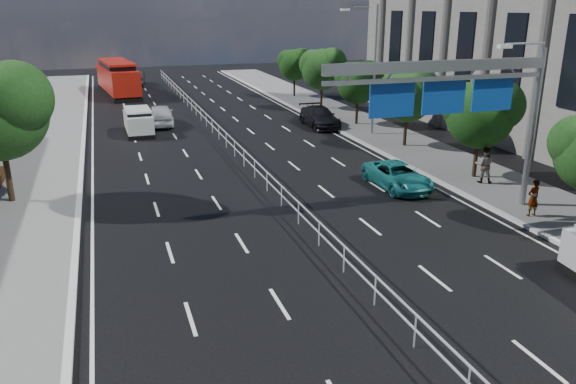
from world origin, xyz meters
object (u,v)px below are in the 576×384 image
red_bus (118,77)px  near_car_silver (160,115)px  white_minivan (138,122)px  parked_car_teal (398,176)px  parked_car_dark (320,117)px  overhead_gantry (462,89)px  near_car_dark (136,78)px  pedestrian_a (533,198)px  pedestrian_b (484,165)px

red_bus → near_car_silver: size_ratio=2.47×
white_minivan → parked_car_teal: 20.83m
parked_car_dark → overhead_gantry: bearing=-92.4°
near_car_dark → pedestrian_a: size_ratio=3.11×
near_car_silver → pedestrian_a: bearing=121.4°
white_minivan → parked_car_dark: bearing=-8.3°
overhead_gantry → pedestrian_a: 5.81m
parked_car_dark → pedestrian_b: 16.79m
white_minivan → pedestrian_a: white_minivan is taller
white_minivan → pedestrian_a: 27.53m
red_bus → pedestrian_a: size_ratio=7.20×
overhead_gantry → parked_car_dark: 20.59m
parked_car_dark → near_car_dark: bearing=114.3°
overhead_gantry → parked_car_dark: overhead_gantry is taller
white_minivan → parked_car_teal: (11.65, -17.27, -0.27)m
near_car_silver → near_car_dark: near_car_dark is taller
red_bus → white_minivan: bearing=-94.9°
near_car_dark → pedestrian_a: (13.42, -50.26, 0.12)m
parked_car_teal → near_car_silver: bearing=115.3°
overhead_gantry → near_car_silver: bearing=112.5°
red_bus → parked_car_dark: red_bus is taller
white_minivan → near_car_silver: white_minivan is taller
parked_car_dark → pedestrian_a: pedestrian_a is taller
near_car_dark → parked_car_dark: bearing=119.9°
parked_car_teal → parked_car_dark: (1.80, 15.60, 0.11)m
overhead_gantry → parked_car_teal: bearing=93.2°
red_bus → parked_car_dark: 25.99m
overhead_gantry → pedestrian_a: overhead_gantry is taller
near_car_silver → parked_car_teal: 22.20m
near_car_dark → pedestrian_b: (14.45, -45.47, 0.24)m
near_car_silver → near_car_dark: 24.58m
pedestrian_b → parked_car_dark: bearing=-49.8°
parked_car_teal → pedestrian_b: 4.58m
parked_car_teal → pedestrian_b: pedestrian_b is taller
near_car_dark → pedestrian_a: 52.03m
pedestrian_a → pedestrian_b: pedestrian_b is taller
near_car_dark → parked_car_dark: size_ratio=0.99×
red_bus → parked_car_dark: (14.05, -21.84, -1.06)m
red_bus → near_car_dark: 7.48m
pedestrian_b → near_car_dark: bearing=-41.3°
near_car_silver → parked_car_dark: near_car_silver is taller
white_minivan → near_car_dark: size_ratio=0.83×
overhead_gantry → near_car_dark: overhead_gantry is taller
near_car_dark → pedestrian_a: bearing=112.7°
white_minivan → near_car_silver: 3.23m
near_car_silver → parked_car_dark: 12.39m
white_minivan → parked_car_dark: 13.56m
white_minivan → pedestrian_a: bearing=-58.0°
red_bus → parked_car_teal: bearing=-78.5°
white_minivan → red_bus: bearing=90.5°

